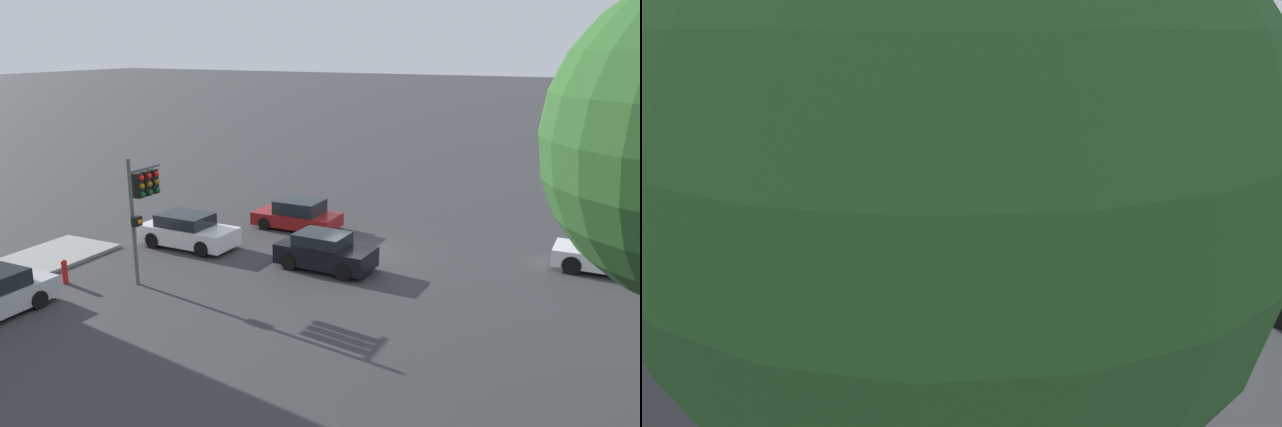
{
  "view_description": "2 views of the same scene",
  "coord_description": "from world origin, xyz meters",
  "views": [
    {
      "loc": [
        -9.78,
        23.03,
        8.57
      ],
      "look_at": [
        0.09,
        2.88,
        2.42
      ],
      "focal_mm": 35.0,
      "sensor_mm": 36.0,
      "label": 1
    },
    {
      "loc": [
        -15.49,
        12.8,
        8.49
      ],
      "look_at": [
        0.47,
        4.49,
        1.57
      ],
      "focal_mm": 28.0,
      "sensor_mm": 36.0,
      "label": 2
    }
  ],
  "objects": [
    {
      "name": "crossing_car_1",
      "position": [
        0.2,
        2.22,
        0.68
      ],
      "size": [
        3.88,
        1.96,
        1.43
      ],
      "rotation": [
        0.0,
        0.0,
        3.1
      ],
      "color": "black",
      "rests_on": "ground_plane"
    },
    {
      "name": "street_tree",
      "position": [
        -11.26,
        10.67,
        6.94
      ],
      "size": [
        5.89,
        5.89,
        9.93
      ],
      "color": "#4C3823",
      "rests_on": "ground_plane"
    },
    {
      "name": "fire_hydrant",
      "position": [
        8.11,
        7.86,
        0.49
      ],
      "size": [
        0.22,
        0.22,
        0.92
      ],
      "color": "red",
      "rests_on": "ground_plane"
    },
    {
      "name": "parked_car_0",
      "position": [
        7.95,
        11.3,
        0.68
      ],
      "size": [
        1.88,
        4.8,
        1.44
      ],
      "rotation": [
        0.0,
        0.0,
        1.56
      ],
      "color": "#B7B7BC",
      "rests_on": "ground_plane"
    },
    {
      "name": "crossing_car_3",
      "position": [
        3.75,
        -2.18,
        0.65
      ],
      "size": [
        4.05,
        2.04,
        1.4
      ],
      "rotation": [
        0.0,
        0.0,
        0.0
      ],
      "color": "maroon",
      "rests_on": "ground_plane"
    },
    {
      "name": "traffic_signal",
      "position": [
        5.62,
        6.16,
        3.3
      ],
      "size": [
        0.56,
        1.78,
        4.68
      ],
      "rotation": [
        0.0,
        0.0,
        3.14
      ],
      "color": "#515456",
      "rests_on": "ground_plane"
    },
    {
      "name": "crossing_car_0",
      "position": [
        6.7,
        2.38,
        0.7
      ],
      "size": [
        4.27,
        1.95,
        1.46
      ],
      "rotation": [
        0.0,
        0.0,
        3.13
      ],
      "color": "silver",
      "rests_on": "ground_plane"
    },
    {
      "name": "ground_plane",
      "position": [
        0.0,
        0.0,
        0.0
      ],
      "size": [
        300.0,
        300.0,
        0.0
      ],
      "primitive_type": "plane",
      "color": "#333335"
    }
  ]
}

